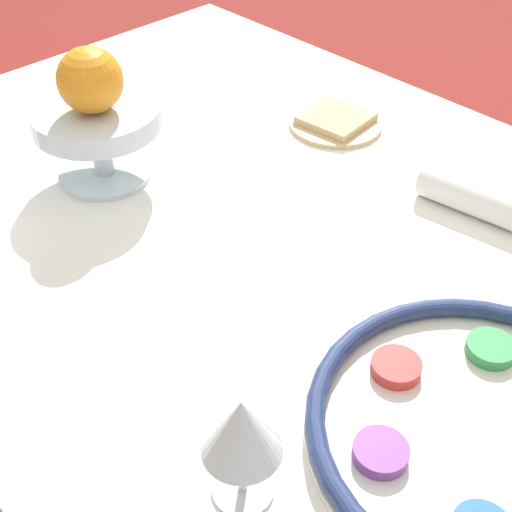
% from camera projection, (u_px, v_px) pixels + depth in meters
% --- Properties ---
extents(dining_table, '(1.53, 0.94, 0.70)m').
position_uv_depth(dining_table, '(312.00, 427.00, 1.13)').
color(dining_table, white).
rests_on(dining_table, ground_plane).
extents(seder_plate, '(0.35, 0.35, 0.03)m').
position_uv_depth(seder_plate, '(486.00, 430.00, 0.69)').
color(seder_plate, silver).
rests_on(seder_plate, dining_table).
extents(wine_glass, '(0.07, 0.07, 0.13)m').
position_uv_depth(wine_glass, '(242.00, 430.00, 0.59)').
color(wine_glass, silver).
rests_on(wine_glass, dining_table).
extents(fruit_stand, '(0.18, 0.18, 0.11)m').
position_uv_depth(fruit_stand, '(98.00, 126.00, 1.00)').
color(fruit_stand, silver).
rests_on(fruit_stand, dining_table).
extents(orange_fruit, '(0.09, 0.09, 0.09)m').
position_uv_depth(orange_fruit, '(90.00, 80.00, 0.94)').
color(orange_fruit, orange).
rests_on(orange_fruit, fruit_stand).
extents(bread_plate, '(0.15, 0.15, 0.02)m').
position_uv_depth(bread_plate, '(336.00, 121.00, 1.16)').
color(bread_plate, tan).
rests_on(bread_plate, dining_table).
extents(napkin_roll, '(0.15, 0.07, 0.05)m').
position_uv_depth(napkin_roll, '(472.00, 197.00, 0.97)').
color(napkin_roll, white).
rests_on(napkin_roll, dining_table).
extents(spoon, '(0.17, 0.06, 0.01)m').
position_uv_depth(spoon, '(478.00, 193.00, 1.01)').
color(spoon, silver).
rests_on(spoon, dining_table).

